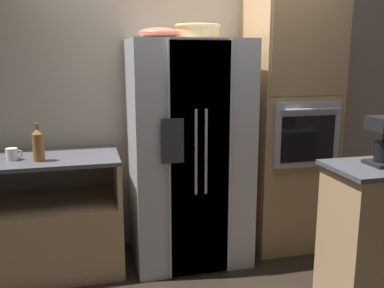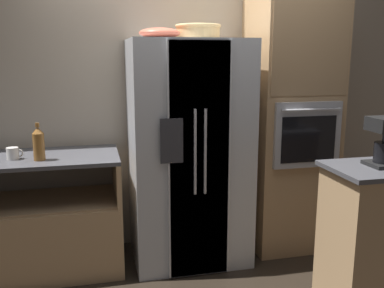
{
  "view_description": "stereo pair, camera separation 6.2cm",
  "coord_description": "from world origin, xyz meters",
  "px_view_note": "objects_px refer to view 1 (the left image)",
  "views": [
    {
      "loc": [
        -0.83,
        -3.25,
        1.69
      ],
      "look_at": [
        -0.01,
        -0.02,
        1.0
      ],
      "focal_mm": 40.0,
      "sensor_mm": 36.0,
      "label": 1
    },
    {
      "loc": [
        -0.77,
        -3.26,
        1.69
      ],
      "look_at": [
        -0.01,
        -0.02,
        1.0
      ],
      "focal_mm": 40.0,
      "sensor_mm": 36.0,
      "label": 2
    }
  ],
  "objects_px": {
    "fruit_bowl": "(160,33)",
    "mug": "(12,154)",
    "wall_oven": "(289,119)",
    "wicker_basket": "(198,31)",
    "bottle_tall": "(38,144)",
    "refrigerator": "(188,153)"
  },
  "relations": [
    {
      "from": "fruit_bowl",
      "to": "mug",
      "type": "xyz_separation_m",
      "value": [
        -1.11,
        -0.01,
        -0.88
      ]
    },
    {
      "from": "wall_oven",
      "to": "wicker_basket",
      "type": "height_order",
      "value": "wall_oven"
    },
    {
      "from": "mug",
      "to": "bottle_tall",
      "type": "bearing_deg",
      "value": -21.03
    },
    {
      "from": "wicker_basket",
      "to": "fruit_bowl",
      "type": "xyz_separation_m",
      "value": [
        -0.33,
        -0.1,
        -0.02
      ]
    },
    {
      "from": "bottle_tall",
      "to": "mug",
      "type": "distance_m",
      "value": 0.22
    },
    {
      "from": "refrigerator",
      "to": "fruit_bowl",
      "type": "bearing_deg",
      "value": -177.26
    },
    {
      "from": "refrigerator",
      "to": "mug",
      "type": "height_order",
      "value": "refrigerator"
    },
    {
      "from": "wall_oven",
      "to": "fruit_bowl",
      "type": "bearing_deg",
      "value": -176.49
    },
    {
      "from": "fruit_bowl",
      "to": "mug",
      "type": "distance_m",
      "value": 1.42
    },
    {
      "from": "mug",
      "to": "refrigerator",
      "type": "bearing_deg",
      "value": 0.86
    },
    {
      "from": "refrigerator",
      "to": "bottle_tall",
      "type": "relative_size",
      "value": 6.52
    },
    {
      "from": "wall_oven",
      "to": "mug",
      "type": "relative_size",
      "value": 19.13
    },
    {
      "from": "wall_oven",
      "to": "fruit_bowl",
      "type": "relative_size",
      "value": 7.19
    },
    {
      "from": "fruit_bowl",
      "to": "wall_oven",
      "type": "bearing_deg",
      "value": 3.51
    },
    {
      "from": "refrigerator",
      "to": "wicker_basket",
      "type": "distance_m",
      "value": 0.98
    },
    {
      "from": "refrigerator",
      "to": "fruit_bowl",
      "type": "xyz_separation_m",
      "value": [
        -0.23,
        -0.01,
        0.95
      ]
    },
    {
      "from": "refrigerator",
      "to": "mug",
      "type": "xyz_separation_m",
      "value": [
        -1.34,
        -0.02,
        0.07
      ]
    },
    {
      "from": "wall_oven",
      "to": "mug",
      "type": "bearing_deg",
      "value": -177.98
    },
    {
      "from": "fruit_bowl",
      "to": "refrigerator",
      "type": "bearing_deg",
      "value": 2.74
    },
    {
      "from": "refrigerator",
      "to": "bottle_tall",
      "type": "xyz_separation_m",
      "value": [
        -1.15,
        -0.09,
        0.15
      ]
    },
    {
      "from": "refrigerator",
      "to": "wicker_basket",
      "type": "bearing_deg",
      "value": 41.34
    },
    {
      "from": "fruit_bowl",
      "to": "mug",
      "type": "height_order",
      "value": "fruit_bowl"
    }
  ]
}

